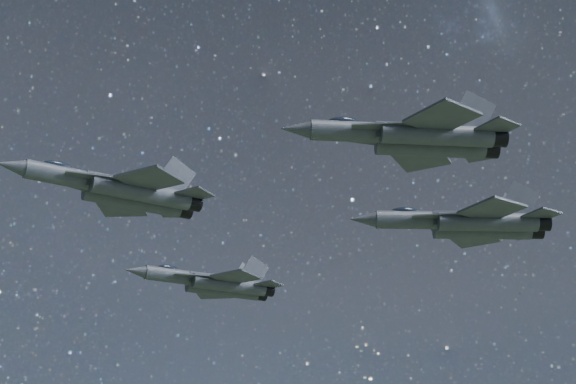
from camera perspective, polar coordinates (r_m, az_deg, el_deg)
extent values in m
cylinder|color=#343841|center=(75.86, -13.84, 0.91)|extent=(7.86, 3.47, 1.62)
cone|color=#343841|center=(74.90, -17.50, 1.64)|extent=(2.78, 2.03, 1.46)
ellipsoid|color=#19212D|center=(75.90, -14.69, 1.63)|extent=(2.67, 1.67, 0.80)
cube|color=#343841|center=(77.23, -10.01, 0.11)|extent=(8.66, 3.62, 1.35)
cylinder|color=#343841|center=(76.27, -9.47, -0.01)|extent=(8.87, 3.73, 1.62)
cylinder|color=#343841|center=(78.10, -10.00, -0.52)|extent=(8.87, 3.73, 1.62)
cylinder|color=black|center=(77.83, -6.17, -0.67)|extent=(1.68, 1.79, 1.50)
cylinder|color=black|center=(79.63, -6.76, -1.15)|extent=(1.68, 1.79, 1.50)
cube|color=#343841|center=(75.01, -12.18, 0.93)|extent=(5.47, 1.45, 0.12)
cube|color=#343841|center=(77.51, -12.82, 0.20)|extent=(5.38, 3.35, 0.12)
cube|color=#343841|center=(74.10, -8.94, 0.82)|extent=(5.97, 5.95, 0.21)
cube|color=#343841|center=(80.32, -10.73, -0.94)|extent=(5.13, 5.47, 0.21)
cube|color=#343841|center=(76.60, -6.05, -0.14)|extent=(3.53, 3.53, 0.16)
cube|color=#343841|center=(80.73, -7.40, -1.27)|extent=(3.01, 3.15, 0.16)
cube|color=#343841|center=(77.76, -7.23, 0.99)|extent=(3.60, 0.77, 3.70)
cube|color=#343841|center=(80.00, -7.94, 0.33)|extent=(3.47, 1.33, 3.70)
cylinder|color=#343841|center=(98.53, -7.12, -5.44)|extent=(7.67, 2.92, 1.58)
cone|color=#343841|center=(97.21, -9.85, -5.05)|extent=(2.65, 1.84, 1.42)
ellipsoid|color=#19212D|center=(98.40, -7.77, -4.92)|extent=(2.57, 1.49, 0.78)
cube|color=#343841|center=(100.19, -4.25, -5.88)|extent=(8.46, 3.01, 1.32)
cylinder|color=#343841|center=(99.29, -3.82, -6.01)|extent=(8.67, 3.10, 1.58)
cylinder|color=#343841|center=(101.11, -4.25, -6.30)|extent=(8.67, 3.10, 1.58)
cylinder|color=black|center=(101.01, -1.35, -6.34)|extent=(1.56, 1.68, 1.46)
cylinder|color=black|center=(102.80, -1.81, -6.63)|extent=(1.56, 1.68, 1.46)
cube|color=#343841|center=(97.81, -5.85, -5.45)|extent=(5.28, 1.16, 0.12)
cube|color=#343841|center=(100.29, -6.38, -5.86)|extent=(5.32, 2.97, 0.12)
cube|color=#343841|center=(97.11, -3.40, -5.51)|extent=(5.79, 5.82, 0.20)
cube|color=#343841|center=(103.29, -4.85, -6.52)|extent=(5.19, 5.47, 0.20)
cube|color=#343841|center=(99.75, -1.25, -6.01)|extent=(3.42, 3.44, 0.15)
cube|color=#343841|center=(103.87, -2.31, -6.67)|extent=(3.05, 3.17, 0.15)
cube|color=#343841|center=(100.69, -2.18, -5.13)|extent=(3.53, 0.62, 3.61)
cube|color=#343841|center=(102.92, -2.74, -5.51)|extent=(3.44, 1.08, 3.61)
cylinder|color=#343841|center=(67.27, 4.66, 3.90)|extent=(7.68, 2.81, 1.58)
cone|color=#343841|center=(66.65, 0.51, 4.08)|extent=(2.64, 1.81, 1.42)
ellipsoid|color=#19212D|center=(67.43, 3.61, 4.52)|extent=(2.56, 1.45, 0.78)
cube|color=#343841|center=(68.31, 9.04, 3.64)|extent=(8.47, 2.88, 1.32)
cylinder|color=#343841|center=(67.33, 9.60, 3.65)|extent=(8.68, 2.97, 1.58)
cylinder|color=#343841|center=(69.09, 9.19, 2.91)|extent=(8.68, 2.97, 1.58)
cylinder|color=black|center=(68.63, 13.39, 3.44)|extent=(1.54, 1.66, 1.46)
cylinder|color=black|center=(70.37, 12.89, 2.73)|extent=(1.54, 1.66, 1.46)
cube|color=#343841|center=(66.34, 6.42, 4.25)|extent=(5.34, 2.90, 0.12)
cube|color=#343841|center=(68.75, 5.98, 3.23)|extent=(5.31, 1.25, 0.12)
cube|color=#343841|center=(65.27, 9.94, 4.76)|extent=(5.24, 5.51, 0.20)
cube|color=#343841|center=(71.27, 8.56, 2.23)|extent=(5.79, 5.83, 0.20)
cube|color=#343841|center=(67.48, 13.38, 4.10)|extent=(3.08, 3.20, 0.15)
cube|color=#343841|center=(71.47, 12.25, 2.44)|extent=(3.42, 3.45, 0.15)
cube|color=#343841|center=(68.76, 11.94, 5.06)|extent=(3.46, 1.02, 3.62)
cube|color=#343841|center=(70.91, 11.36, 4.12)|extent=(3.54, 0.60, 3.62)
cylinder|color=#343841|center=(83.19, 8.48, -1.80)|extent=(8.27, 3.51, 1.71)
cone|color=#343841|center=(82.44, 4.88, -1.78)|extent=(2.91, 2.09, 1.53)
ellipsoid|color=#19212D|center=(83.27, 7.56, -1.27)|extent=(2.80, 1.71, 0.84)
cube|color=#343841|center=(84.35, 12.30, -1.86)|extent=(9.11, 3.64, 1.42)
cylinder|color=#343841|center=(83.29, 12.79, -1.91)|extent=(9.34, 3.76, 1.71)
cylinder|color=#343841|center=(85.28, 12.45, -2.43)|extent=(9.34, 3.76, 1.71)
cylinder|color=black|center=(84.68, 16.09, -1.91)|extent=(1.74, 1.86, 1.58)
cylinder|color=black|center=(86.64, 15.68, -2.43)|extent=(1.74, 1.86, 1.58)
cube|color=#343841|center=(82.16, 10.01, -1.53)|extent=(5.69, 3.43, 0.13)
cube|color=#343841|center=(84.87, 9.64, -2.25)|extent=(5.73, 1.42, 0.13)
cube|color=#343841|center=(80.94, 13.06, -1.11)|extent=(5.46, 5.80, 0.22)
cube|color=#343841|center=(87.70, 11.90, -2.88)|extent=(6.27, 6.27, 0.22)
cube|color=#343841|center=(83.36, 16.07, -1.43)|extent=(3.20, 3.35, 0.16)
cube|color=#343841|center=(87.86, 15.14, -2.61)|extent=(3.71, 3.72, 0.16)
cube|color=#343841|center=(84.62, 14.79, -0.53)|extent=(3.67, 1.33, 3.90)
cube|color=#343841|center=(87.06, 14.32, -1.20)|extent=(3.80, 0.74, 3.90)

